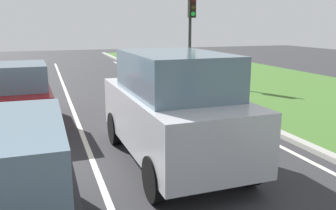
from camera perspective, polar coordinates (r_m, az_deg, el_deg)
ground_plane at (r=11.73m, az=-11.22°, el=-1.34°), size 60.00×60.00×0.00m
lane_line_center at (r=11.66m, az=-14.62°, el=-1.58°), size 0.12×32.00×0.01m
lane_line_right_edge at (r=12.71m, az=5.04°, el=-0.03°), size 0.12×32.00×0.01m
grass_verge_right at (r=15.35m, az=21.97°, el=1.41°), size 9.00×48.00×0.06m
curb_right at (r=12.91m, az=7.07°, el=0.38°), size 0.24×48.00×0.12m
car_suv_ahead at (r=7.23m, az=0.71°, el=-0.37°), size 2.03×4.53×2.28m
car_hatchback_far at (r=10.71m, az=-22.64°, el=1.41°), size 1.83×3.75×1.78m
traffic_light_near_right at (r=17.03m, az=3.70°, el=13.04°), size 0.32×0.50×4.37m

